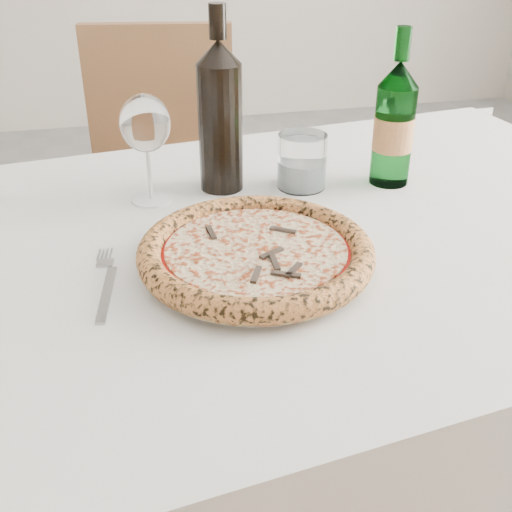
{
  "coord_description": "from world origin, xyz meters",
  "views": [
    {
      "loc": [
        -0.18,
        -0.94,
        1.22
      ],
      "look_at": [
        -0.0,
        -0.17,
        0.78
      ],
      "focal_mm": 45.0,
      "sensor_mm": 36.0,
      "label": 1
    }
  ],
  "objects_px": {
    "pizza": "(256,252)",
    "wine_glass": "(145,126)",
    "plate": "(256,263)",
    "tumbler": "(302,165)",
    "dining_table": "(242,280)",
    "beer_bottle": "(394,124)",
    "wine_bottle": "(220,115)",
    "chair_far": "(162,176)"
  },
  "relations": [
    {
      "from": "wine_bottle",
      "to": "chair_far",
      "type": "bearing_deg",
      "value": 95.64
    },
    {
      "from": "dining_table",
      "to": "plate",
      "type": "bearing_deg",
      "value": -90.0
    },
    {
      "from": "beer_bottle",
      "to": "wine_bottle",
      "type": "distance_m",
      "value": 0.31
    },
    {
      "from": "chair_far",
      "to": "pizza",
      "type": "bearing_deg",
      "value": -86.51
    },
    {
      "from": "dining_table",
      "to": "pizza",
      "type": "relative_size",
      "value": 5.0
    },
    {
      "from": "plate",
      "to": "beer_bottle",
      "type": "bearing_deg",
      "value": 39.26
    },
    {
      "from": "beer_bottle",
      "to": "pizza",
      "type": "bearing_deg",
      "value": -140.74
    },
    {
      "from": "dining_table",
      "to": "tumbler",
      "type": "height_order",
      "value": "tumbler"
    },
    {
      "from": "beer_bottle",
      "to": "wine_bottle",
      "type": "xyz_separation_m",
      "value": [
        -0.31,
        0.05,
        0.02
      ]
    },
    {
      "from": "dining_table",
      "to": "chair_far",
      "type": "relative_size",
      "value": 1.81
    },
    {
      "from": "pizza",
      "to": "tumbler",
      "type": "distance_m",
      "value": 0.31
    },
    {
      "from": "pizza",
      "to": "wine_glass",
      "type": "relative_size",
      "value": 1.79
    },
    {
      "from": "dining_table",
      "to": "tumbler",
      "type": "distance_m",
      "value": 0.26
    },
    {
      "from": "tumbler",
      "to": "wine_glass",
      "type": "bearing_deg",
      "value": 179.92
    },
    {
      "from": "dining_table",
      "to": "beer_bottle",
      "type": "xyz_separation_m",
      "value": [
        0.31,
        0.16,
        0.19
      ]
    },
    {
      "from": "chair_far",
      "to": "plate",
      "type": "distance_m",
      "value": 0.96
    },
    {
      "from": "chair_far",
      "to": "wine_bottle",
      "type": "height_order",
      "value": "wine_bottle"
    },
    {
      "from": "dining_table",
      "to": "wine_bottle",
      "type": "distance_m",
      "value": 0.3
    },
    {
      "from": "dining_table",
      "to": "plate",
      "type": "relative_size",
      "value": 5.78
    },
    {
      "from": "plate",
      "to": "wine_glass",
      "type": "xyz_separation_m",
      "value": [
        -0.13,
        0.27,
        0.13
      ]
    },
    {
      "from": "pizza",
      "to": "tumbler",
      "type": "bearing_deg",
      "value": 61.42
    },
    {
      "from": "beer_bottle",
      "to": "wine_bottle",
      "type": "height_order",
      "value": "wine_bottle"
    },
    {
      "from": "dining_table",
      "to": "chair_far",
      "type": "xyz_separation_m",
      "value": [
        -0.06,
        0.83,
        -0.14
      ]
    },
    {
      "from": "pizza",
      "to": "wine_bottle",
      "type": "height_order",
      "value": "wine_bottle"
    },
    {
      "from": "dining_table",
      "to": "tumbler",
      "type": "xyz_separation_m",
      "value": [
        0.15,
        0.17,
        0.12
      ]
    },
    {
      "from": "pizza",
      "to": "wine_bottle",
      "type": "relative_size",
      "value": 1.06
    },
    {
      "from": "wine_glass",
      "to": "tumbler",
      "type": "bearing_deg",
      "value": -0.08
    },
    {
      "from": "dining_table",
      "to": "chair_far",
      "type": "bearing_deg",
      "value": 93.91
    },
    {
      "from": "tumbler",
      "to": "wine_bottle",
      "type": "distance_m",
      "value": 0.17
    },
    {
      "from": "plate",
      "to": "dining_table",
      "type": "bearing_deg",
      "value": 90.0
    },
    {
      "from": "pizza",
      "to": "beer_bottle",
      "type": "height_order",
      "value": "beer_bottle"
    },
    {
      "from": "pizza",
      "to": "wine_glass",
      "type": "bearing_deg",
      "value": 114.8
    },
    {
      "from": "wine_glass",
      "to": "dining_table",
      "type": "bearing_deg",
      "value": -53.86
    },
    {
      "from": "plate",
      "to": "tumbler",
      "type": "distance_m",
      "value": 0.31
    },
    {
      "from": "tumbler",
      "to": "pizza",
      "type": "bearing_deg",
      "value": -118.58
    },
    {
      "from": "pizza",
      "to": "chair_far",
      "type": "bearing_deg",
      "value": 93.49
    },
    {
      "from": "plate",
      "to": "wine_bottle",
      "type": "distance_m",
      "value": 0.33
    },
    {
      "from": "pizza",
      "to": "wine_glass",
      "type": "distance_m",
      "value": 0.32
    },
    {
      "from": "pizza",
      "to": "dining_table",
      "type": "bearing_deg",
      "value": 90.0
    },
    {
      "from": "beer_bottle",
      "to": "wine_bottle",
      "type": "bearing_deg",
      "value": 171.66
    },
    {
      "from": "dining_table",
      "to": "tumbler",
      "type": "bearing_deg",
      "value": 49.25
    },
    {
      "from": "chair_far",
      "to": "tumbler",
      "type": "xyz_separation_m",
      "value": [
        0.2,
        -0.66,
        0.27
      ]
    }
  ]
}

